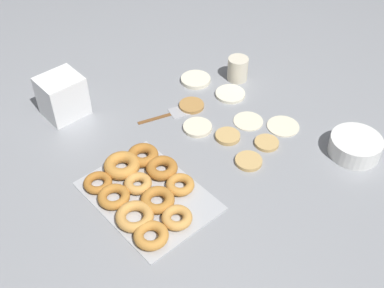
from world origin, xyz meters
name	(u,v)px	position (x,y,z in m)	size (l,w,h in m)	color
ground_plane	(203,133)	(0.00, 0.00, 0.00)	(3.00, 3.00, 0.00)	gray
pancake_0	(230,94)	(-0.09, 0.22, 0.01)	(0.11, 0.11, 0.01)	silver
pancake_1	(283,126)	(0.16, 0.23, 0.00)	(0.11, 0.11, 0.01)	beige
pancake_2	(249,161)	(0.20, 0.01, 0.01)	(0.09, 0.09, 0.01)	tan
pancake_3	(192,105)	(-0.13, 0.07, 0.01)	(0.09, 0.09, 0.01)	#B27F42
pancake_4	(228,136)	(0.08, 0.04, 0.01)	(0.08, 0.08, 0.01)	tan
pancake_5	(199,127)	(-0.03, 0.00, 0.01)	(0.10, 0.10, 0.01)	beige
pancake_6	(267,143)	(0.18, 0.12, 0.01)	(0.08, 0.08, 0.01)	tan
pancake_7	(196,80)	(-0.24, 0.18, 0.01)	(0.11, 0.11, 0.01)	silver
pancake_8	(248,121)	(0.06, 0.16, 0.00)	(0.10, 0.10, 0.01)	beige
donut_tray	(143,190)	(0.08, -0.32, 0.02)	(0.39, 0.29, 0.04)	#ADAFB5
batter_bowl	(355,146)	(0.40, 0.30, 0.03)	(0.17, 0.17, 0.06)	white
container_stack	(62,96)	(-0.40, -0.29, 0.07)	(0.13, 0.14, 0.15)	white
paper_cup	(238,69)	(-0.14, 0.31, 0.05)	(0.08, 0.08, 0.09)	beige
spatula	(177,112)	(-0.14, 0.01, 0.00)	(0.10, 0.22, 0.01)	brown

